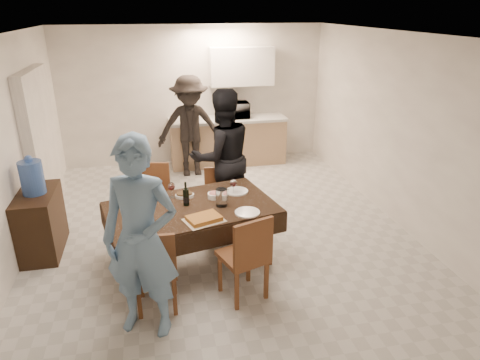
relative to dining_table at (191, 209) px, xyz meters
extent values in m
cube|color=beige|center=(0.46, 0.71, -0.71)|extent=(5.00, 6.00, 0.02)
cube|color=white|center=(0.46, 0.71, 1.89)|extent=(5.00, 6.00, 0.02)
cube|color=white|center=(0.46, 3.71, 0.59)|extent=(5.00, 0.02, 2.60)
cube|color=white|center=(0.46, -2.29, 0.59)|extent=(5.00, 0.02, 2.60)
cube|color=white|center=(-2.04, 0.71, 0.59)|extent=(0.02, 6.00, 2.60)
cube|color=white|center=(2.96, 0.71, 0.59)|extent=(0.02, 6.00, 2.60)
cube|color=white|center=(-1.96, 1.91, 0.34)|extent=(0.15, 1.40, 2.10)
cube|color=tan|center=(1.06, 3.39, -0.28)|extent=(2.20, 0.60, 0.86)
cube|color=#BBBCB6|center=(1.06, 3.39, 0.17)|extent=(2.24, 0.64, 0.05)
cube|color=white|center=(1.36, 3.53, 1.14)|extent=(1.20, 0.34, 0.70)
cube|color=black|center=(0.00, 0.00, 0.01)|extent=(2.10, 1.48, 0.04)
cube|color=brown|center=(0.00, 0.00, -0.36)|extent=(0.07, 0.07, 0.71)
cube|color=brown|center=(-0.45, -0.75, -0.25)|extent=(0.45, 0.45, 0.05)
cube|color=brown|center=(-0.45, -0.94, 0.00)|extent=(0.43, 0.06, 0.46)
cube|color=brown|center=(0.45, -0.75, -0.23)|extent=(0.56, 0.56, 0.05)
cube|color=brown|center=(0.45, -0.95, 0.03)|extent=(0.43, 0.18, 0.48)
cube|color=brown|center=(-0.45, 0.75, -0.23)|extent=(0.52, 0.52, 0.05)
cube|color=brown|center=(-0.45, 0.55, 0.03)|extent=(0.44, 0.13, 0.48)
cube|color=brown|center=(0.45, 0.75, -0.29)|extent=(0.43, 0.43, 0.05)
cube|color=brown|center=(0.45, 0.57, -0.06)|extent=(0.39, 0.08, 0.42)
cube|color=black|center=(-1.82, 0.64, -0.31)|extent=(0.44, 0.87, 0.80)
cylinder|color=#426DC2|center=(-1.82, 0.64, 0.30)|extent=(0.27, 0.27, 0.41)
cylinder|color=white|center=(0.35, -0.05, 0.14)|extent=(0.14, 0.14, 0.21)
cube|color=#AC6F32|center=(0.10, -0.38, 0.06)|extent=(0.49, 0.42, 0.05)
cylinder|color=white|center=(0.30, 0.18, 0.07)|extent=(0.16, 0.16, 0.06)
cylinder|color=white|center=(-0.05, 0.28, 0.05)|extent=(0.21, 0.21, 0.04)
cylinder|color=white|center=(-0.60, -0.30, 0.04)|extent=(0.27, 0.27, 0.02)
cylinder|color=white|center=(0.60, -0.30, 0.04)|extent=(0.28, 0.28, 0.02)
cylinder|color=white|center=(-0.60, 0.30, 0.04)|extent=(0.28, 0.28, 0.02)
cylinder|color=white|center=(0.60, 0.30, 0.04)|extent=(0.29, 0.29, 0.02)
imported|color=white|center=(1.20, 3.39, 0.35)|extent=(0.54, 0.36, 0.30)
imported|color=#698FB5|center=(-0.55, -1.05, 0.26)|extent=(0.82, 0.69, 1.93)
imported|color=black|center=(0.55, 1.05, 0.24)|extent=(1.06, 0.90, 1.91)
imported|color=black|center=(0.30, 2.94, 0.19)|extent=(1.17, 0.67, 1.81)
camera|label=1|loc=(-0.38, -4.49, 2.19)|focal=32.00mm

